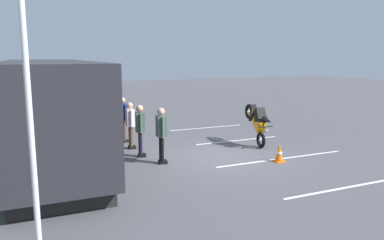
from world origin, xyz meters
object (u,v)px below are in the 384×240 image
Objects in this scene: spectator_far_left at (161,130)px; flagpole at (24,44)px; spectator_right at (123,115)px; tour_bus at (49,111)px; stunt_motorcycle at (257,120)px; spectator_left at (140,126)px; parked_motorcycle_silver at (98,126)px; spectator_centre at (130,121)px; traffic_cone at (279,153)px.

spectator_far_left is 7.29m from flagpole.
tour_bus is at bearing 122.53° from spectator_right.
stunt_motorcycle is at bearing -49.68° from flagpole.
spectator_left is (1.05, 0.40, -0.02)m from spectator_far_left.
spectator_left is 7.98m from flagpole.
spectator_right is 10.07m from flagpole.
stunt_motorcycle is (-2.58, -4.57, -0.09)m from spectator_right.
flagpole reaches higher than spectator_right.
flagpole is (-6.83, 3.29, 2.49)m from spectator_left.
spectator_right is at bearing -150.07° from parked_motorcycle_silver.
tour_bus reaches higher than spectator_right.
spectator_right reaches higher than spectator_left.
spectator_far_left is 0.25× the size of flagpole.
spectator_far_left is at bearing 101.76° from stunt_motorcycle.
spectator_far_left is 0.88× the size of parked_motorcycle_silver.
spectator_centre is at bearing -21.99° from flagpole.
spectator_right reaches higher than parked_motorcycle_silver.
spectator_centre is at bearing 48.23° from traffic_cone.
tour_bus is 7.54m from traffic_cone.
traffic_cone is (-1.30, -3.58, -0.78)m from spectator_far_left.
tour_bus is 5.78× the size of spectator_centre.
flagpole is 11.43× the size of traffic_cone.
spectator_right is at bearing 40.45° from traffic_cone.
spectator_right is at bearing 1.23° from spectator_left.
spectator_right is at bearing -19.37° from flagpole.
spectator_left is 1.03× the size of spectator_centre.
parked_motorcycle_silver is at bearing 53.59° from stunt_motorcycle.
traffic_cone is at bearing 166.11° from stunt_motorcycle.
tour_bus is 3.67m from spectator_far_left.
spectator_left is at bearing -178.44° from spectator_centre.
spectator_centre is 5.44m from traffic_cone.
traffic_cone is (-2.35, -3.99, -0.76)m from spectator_left.
flagpole is at bearing 160.63° from spectator_right.
flagpole is at bearing 147.39° from spectator_far_left.
flagpole is (-5.77, 3.69, 2.47)m from spectator_far_left.
traffic_cone is at bearing -120.53° from spectator_left.
spectator_far_left is at bearing -159.09° from spectator_left.
tour_bus is at bearing 147.83° from parked_motorcycle_silver.
parked_motorcycle_silver is at bearing 17.77° from spectator_centre.
spectator_left is 4.52m from stunt_motorcycle.
parked_motorcycle_silver is (3.76, 0.84, -0.59)m from spectator_left.
spectator_far_left is at bearing -117.60° from tour_bus.
spectator_far_left is 1.04× the size of spectator_centre.
stunt_motorcycle is (-0.20, -4.52, -0.08)m from spectator_left.
stunt_motorcycle is at bearing -96.40° from tour_bus.
spectator_right is at bearing -57.47° from tour_bus.
tour_bus is 3.88m from parked_motorcycle_silver.
spectator_far_left is 5.00m from parked_motorcycle_silver.
parked_motorcycle_silver is 1.00× the size of stunt_motorcycle.
flagpole reaches higher than parked_motorcycle_silver.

